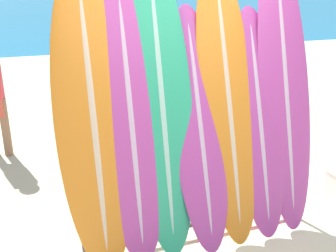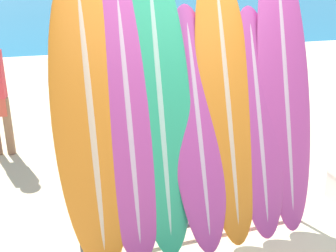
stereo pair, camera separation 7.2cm
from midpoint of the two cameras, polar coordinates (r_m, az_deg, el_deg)
ocean_water at (r=42.52m, az=-18.68°, el=15.86°), size 120.00×60.00×0.01m
surfboard_rack at (r=3.55m, az=3.85°, el=-9.80°), size 2.09×0.04×0.78m
surfboard_slot_0 at (r=3.09m, az=-11.44°, el=0.48°), size 0.59×0.67×2.36m
surfboard_slot_1 at (r=3.14m, az=-6.08°, el=0.34°), size 0.52×0.66×2.28m
surfboard_slot_2 at (r=3.21m, az=-1.59°, el=2.80°), size 0.54×0.71×2.49m
surfboard_slot_3 at (r=3.35m, az=3.92°, el=-0.49°), size 0.49×0.80×2.04m
surfboard_slot_4 at (r=3.46m, az=8.04°, el=3.40°), size 0.54×0.85×2.43m
surfboard_slot_5 at (r=3.61m, az=12.50°, el=0.40°), size 0.50×0.71×2.02m
surfboard_slot_6 at (r=3.75m, az=16.04°, el=5.07°), size 0.53×0.78×2.55m
person_near_water at (r=10.51m, az=-8.59°, el=12.60°), size 0.27×0.22×1.66m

